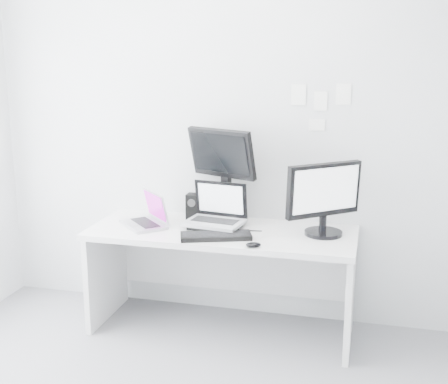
# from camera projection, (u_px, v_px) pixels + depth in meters

# --- Properties ---
(back_wall) EXTENTS (3.60, 0.00, 3.60)m
(back_wall) POSITION_uv_depth(u_px,v_px,m) (234.00, 132.00, 4.19)
(back_wall) COLOR silver
(back_wall) RESTS_ON ground
(desk) EXTENTS (1.80, 0.70, 0.73)m
(desk) POSITION_uv_depth(u_px,v_px,m) (222.00, 280.00, 4.09)
(desk) COLOR silver
(desk) RESTS_ON ground
(macbook) EXTENTS (0.42, 0.42, 0.25)m
(macbook) POSITION_uv_depth(u_px,v_px,m) (143.00, 208.00, 4.07)
(macbook) COLOR #A7A7AB
(macbook) RESTS_ON desk
(speaker) EXTENTS (0.10, 0.10, 0.18)m
(speaker) POSITION_uv_depth(u_px,v_px,m) (193.00, 206.00, 4.26)
(speaker) COLOR black
(speaker) RESTS_ON desk
(dell_laptop) EXTENTS (0.42, 0.35, 0.32)m
(dell_laptop) POSITION_uv_depth(u_px,v_px,m) (214.00, 206.00, 4.00)
(dell_laptop) COLOR #A2A5AA
(dell_laptop) RESTS_ON desk
(rear_monitor) EXTENTS (0.54, 0.36, 0.69)m
(rear_monitor) POSITION_uv_depth(u_px,v_px,m) (224.00, 175.00, 4.11)
(rear_monitor) COLOR black
(rear_monitor) RESTS_ON desk
(samsung_monitor) EXTENTS (0.57, 0.54, 0.50)m
(samsung_monitor) POSITION_uv_depth(u_px,v_px,m) (325.00, 198.00, 3.84)
(samsung_monitor) COLOR black
(samsung_monitor) RESTS_ON desk
(keyboard) EXTENTS (0.48, 0.30, 0.03)m
(keyboard) POSITION_uv_depth(u_px,v_px,m) (216.00, 236.00, 3.82)
(keyboard) COLOR black
(keyboard) RESTS_ON desk
(mouse) EXTENTS (0.11, 0.09, 0.03)m
(mouse) POSITION_uv_depth(u_px,v_px,m) (253.00, 245.00, 3.65)
(mouse) COLOR black
(mouse) RESTS_ON desk
(wall_note_0) EXTENTS (0.10, 0.00, 0.14)m
(wall_note_0) POSITION_uv_depth(u_px,v_px,m) (299.00, 95.00, 4.02)
(wall_note_0) COLOR white
(wall_note_0) RESTS_ON back_wall
(wall_note_1) EXTENTS (0.09, 0.00, 0.13)m
(wall_note_1) POSITION_uv_depth(u_px,v_px,m) (321.00, 101.00, 3.99)
(wall_note_1) COLOR white
(wall_note_1) RESTS_ON back_wall
(wall_note_2) EXTENTS (0.10, 0.00, 0.14)m
(wall_note_2) POSITION_uv_depth(u_px,v_px,m) (344.00, 94.00, 3.94)
(wall_note_2) COLOR white
(wall_note_2) RESTS_ON back_wall
(wall_note_3) EXTENTS (0.11, 0.00, 0.08)m
(wall_note_3) POSITION_uv_depth(u_px,v_px,m) (317.00, 125.00, 4.03)
(wall_note_3) COLOR white
(wall_note_3) RESTS_ON back_wall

